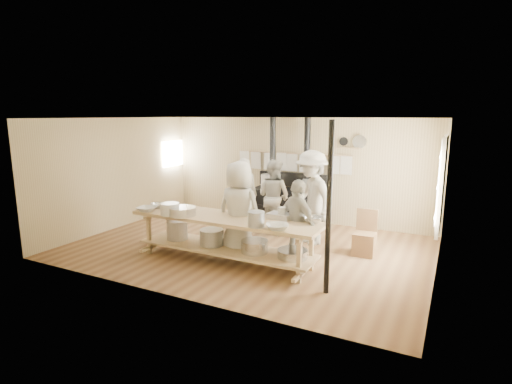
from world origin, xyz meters
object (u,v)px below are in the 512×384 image
chair (364,242)px  cook_by_window (312,198)px  stove (288,202)px  prep_table (225,234)px  cook_center (239,211)px  roasting_pan (280,216)px  cook_far_left (244,195)px  cook_left (274,197)px  cook_right (298,224)px

chair → cook_by_window: bearing=169.2°
stove → prep_table: bearing=-90.0°
cook_center → roasting_pan: bearing=-173.4°
cook_far_left → cook_left: (0.64, 0.25, -0.02)m
cook_center → cook_right: (1.11, 0.12, -0.14)m
cook_by_window → prep_table: bearing=-80.3°
cook_left → cook_by_window: 1.11m
cook_far_left → chair: bearing=148.9°
cook_right → roasting_pan: bearing=39.5°
stove → chair: 2.68m
cook_by_window → roasting_pan: bearing=-53.1°
stove → chair: size_ratio=2.98×
cook_center → cook_left: bearing=-84.7°
stove → roasting_pan: (0.95, -2.69, 0.38)m
cook_left → cook_right: 2.11m
cook_far_left → cook_center: cook_center is taller
roasting_pan → cook_far_left: bearing=135.9°
cook_left → cook_right: size_ratio=1.07×
chair → roasting_pan: (-1.26, -1.19, 0.64)m
cook_right → chair: bearing=-98.9°
prep_table → cook_by_window: (1.06, 1.71, 0.46)m
cook_left → cook_by_window: (1.03, -0.38, 0.14)m
cook_by_window → roasting_pan: size_ratio=4.66×
prep_table → cook_left: bearing=89.1°
prep_table → cook_right: cook_right is taller
cook_far_left → cook_right: cook_far_left is taller
cook_right → chair: 1.57m
cook_left → cook_center: size_ratio=0.91×
prep_table → cook_right: 1.35m
prep_table → cook_far_left: size_ratio=2.10×
stove → cook_by_window: stove is taller
cook_center → chair: size_ratio=2.12×
prep_table → cook_center: size_ratio=1.95×
cook_left → cook_by_window: bearing=173.9°
cook_far_left → roasting_pan: (1.56, -1.51, 0.04)m
cook_center → cook_right: bearing=-172.3°
cook_center → cook_right: size_ratio=1.18×
cook_left → cook_far_left: bearing=35.6°
prep_table → cook_center: 0.50m
cook_right → chair: size_ratio=1.80×
cook_far_left → cook_center: size_ratio=0.93×
stove → prep_table: stove is taller
cook_far_left → cook_left: 0.68m
cook_left → prep_table: bearing=103.3°
cook_far_left → cook_center: bearing=91.1°
stove → cook_center: 2.79m
prep_table → cook_left: cook_left is taller
cook_left → roasting_pan: 1.98m
stove → cook_far_left: bearing=-117.2°
stove → cook_by_window: size_ratio=1.33×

